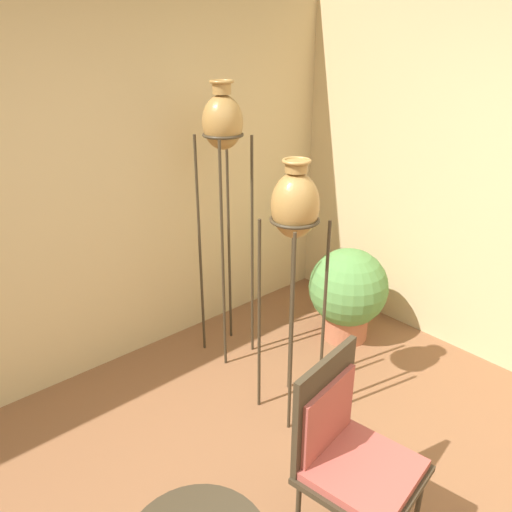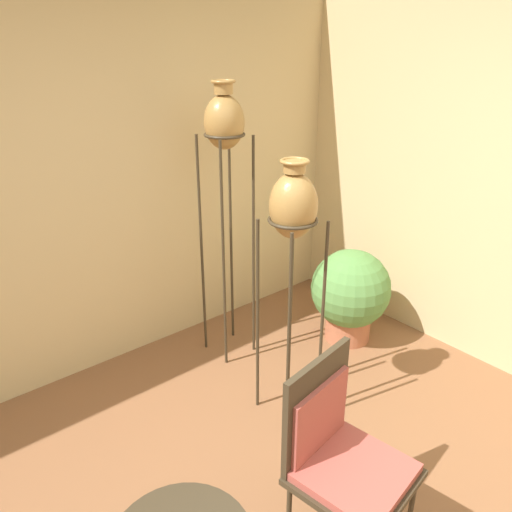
% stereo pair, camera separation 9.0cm
% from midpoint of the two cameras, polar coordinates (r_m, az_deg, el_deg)
% --- Properties ---
extents(wall_back, '(8.40, 0.06, 2.70)m').
position_cam_midpoint_polar(wall_back, '(3.48, -18.82, 7.39)').
color(wall_back, '#D1B784').
rests_on(wall_back, ground_plane).
extents(vase_stand_tall, '(0.29, 0.29, 2.01)m').
position_cam_midpoint_polar(vase_stand_tall, '(3.38, -2.83, 13.83)').
color(vase_stand_tall, '#382D1E').
rests_on(vase_stand_tall, ground_plane).
extents(vase_stand_medium, '(0.30, 0.30, 1.66)m').
position_cam_midpoint_polar(vase_stand_medium, '(2.80, 5.19, 4.93)').
color(vase_stand_medium, '#382D1E').
rests_on(vase_stand_medium, ground_plane).
extents(chair, '(0.54, 0.54, 1.00)m').
position_cam_midpoint_polar(chair, '(2.40, 10.66, -21.02)').
color(chair, '#382D1E').
rests_on(chair, ground_plane).
extents(potted_plant, '(0.62, 0.62, 0.76)m').
position_cam_midpoint_polar(potted_plant, '(4.02, 11.36, -4.14)').
color(potted_plant, '#B26647').
rests_on(potted_plant, ground_plane).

